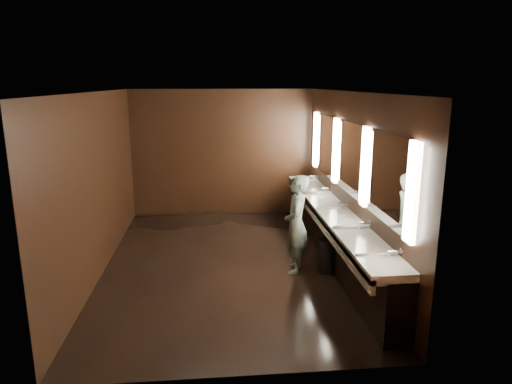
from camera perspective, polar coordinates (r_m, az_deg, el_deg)
floor at (r=7.70m, az=-3.46°, el=-8.93°), size 6.00×6.00×0.00m
ceiling at (r=7.11m, az=-3.79°, el=12.40°), size 4.00×6.00×0.02m
wall_back at (r=10.23m, az=-4.19°, el=4.87°), size 4.00×0.02×2.80m
wall_front at (r=4.39m, az=-2.27°, el=-7.00°), size 4.00×0.02×2.80m
wall_left at (r=7.49m, az=-19.10°, el=0.93°), size 0.02×6.00×2.80m
wall_right at (r=7.60m, az=11.63°, el=1.59°), size 0.02×6.00×2.80m
sink_counter at (r=7.78m, az=9.85°, el=-4.96°), size 0.55×5.40×1.01m
mirror_band at (r=7.54m, az=11.61°, el=4.19°), size 0.06×5.03×1.15m
person at (r=7.18m, az=5.07°, el=-4.03°), size 0.49×0.64×1.56m
trash_bin at (r=7.39m, az=9.05°, el=-7.84°), size 0.34×0.34×0.53m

